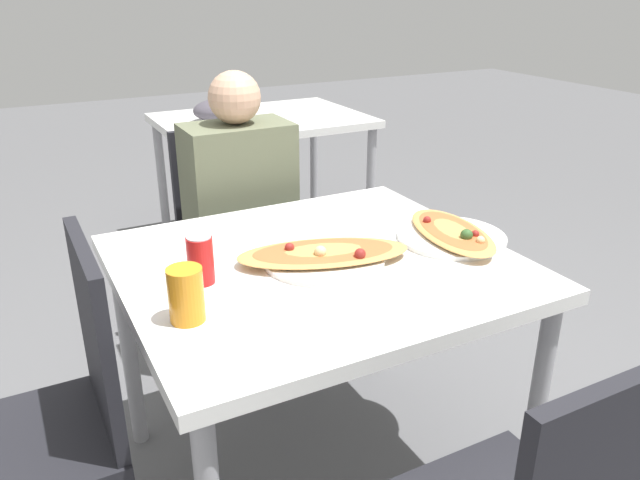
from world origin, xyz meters
TOP-DOWN VIEW (x-y plane):
  - ground_plane at (0.00, 0.00)m, footprint 14.00×14.00m
  - dining_table at (0.00, 0.00)m, footprint 1.03×0.93m
  - chair_far_seated at (0.04, 0.80)m, footprint 0.40×0.40m
  - chair_side_left at (-0.70, -0.04)m, footprint 0.40×0.40m
  - person_seated at (0.04, 0.68)m, footprint 0.38×0.25m
  - pizza_main at (0.01, -0.01)m, footprint 0.50×0.33m
  - soda_can at (-0.32, 0.02)m, footprint 0.07×0.07m
  - drink_glass at (-0.40, -0.15)m, footprint 0.08×0.08m
  - pizza_second at (0.42, -0.05)m, footprint 0.32×0.42m
  - background_table at (0.56, 1.81)m, footprint 1.10×0.80m

SIDE VIEW (x-z plane):
  - ground_plane at x=0.00m, z-range 0.00..0.00m
  - chair_far_seated at x=0.04m, z-range 0.05..0.97m
  - chair_side_left at x=-0.70m, z-range 0.05..0.97m
  - dining_table at x=0.00m, z-range 0.29..1.03m
  - person_seated at x=0.04m, z-range 0.10..1.25m
  - background_table at x=0.56m, z-range 0.25..1.11m
  - pizza_second at x=0.42m, z-range 0.72..0.78m
  - pizza_main at x=0.01m, z-range 0.72..0.78m
  - soda_can at x=-0.32m, z-range 0.73..0.86m
  - drink_glass at x=-0.40m, z-range 0.73..0.86m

